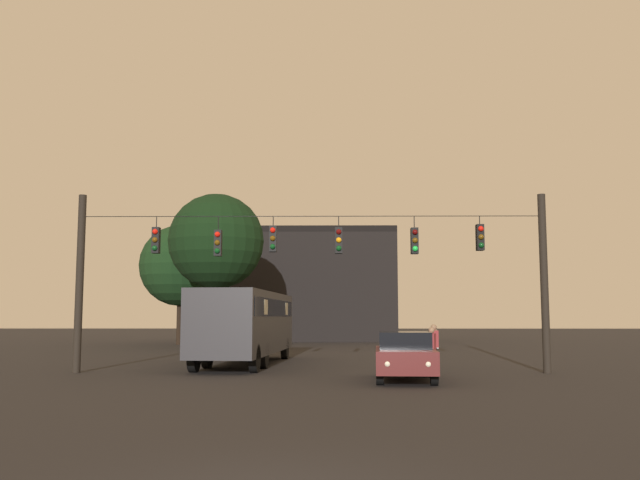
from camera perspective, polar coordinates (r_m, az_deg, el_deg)
ground_plane at (r=32.72m, az=-0.43°, el=-9.79°), size 168.00×168.00×0.00m
overhead_signal_span at (r=25.20m, az=-0.67°, el=-2.15°), size 17.09×0.44×6.44m
city_bus at (r=29.64m, az=-6.05°, el=-6.51°), size 3.29×11.15×3.00m
car_near_right at (r=22.32m, az=6.95°, el=-9.34°), size 2.10×4.43×1.52m
pedestrian_crossing_left at (r=28.06m, az=9.40°, el=-8.55°), size 0.25×0.36×1.52m
pedestrian_crossing_center at (r=25.21m, az=9.14°, el=-8.68°), size 0.35×0.42×1.62m
pedestrian_crossing_right at (r=26.82m, az=9.32°, el=-8.41°), size 0.31×0.40×1.71m
corner_building at (r=58.91m, az=-1.05°, el=-3.75°), size 14.48×8.17×9.19m
tree_left_silhouette at (r=51.06m, az=-11.37°, el=-2.07°), size 5.81×5.81×8.56m
tree_behind_building at (r=44.64m, az=-8.49°, el=-0.12°), size 6.05×6.05×9.77m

